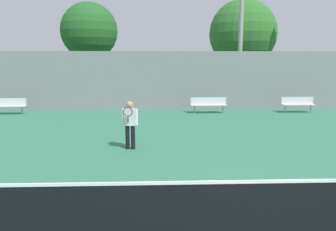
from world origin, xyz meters
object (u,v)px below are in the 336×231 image
Objects in this scene: light_pole_far_right at (242,10)px; tree_green_broad at (89,31)px; tree_green_tall at (243,34)px; bench_courtside_far at (8,104)px; bench_courtside_near at (298,103)px; tennis_player at (130,122)px; bench_adjacent_court at (209,103)px; tennis_net at (260,207)px.

light_pole_far_right reaches higher than tree_green_broad.
bench_courtside_far is at bearing -153.32° from tree_green_tall.
bench_courtside_near is 14.95m from tree_green_broad.
tree_green_tall reaches higher than bench_courtside_far.
tennis_player is at bearing -74.20° from tree_green_broad.
bench_courtside_near is at bearing -0.00° from bench_adjacent_court.
tree_green_tall reaches higher than tree_green_broad.
bench_adjacent_court is (1.21, 12.97, 0.06)m from tennis_net.
tree_green_broad is (-3.87, 13.67, 4.06)m from tennis_player.
bench_courtside_far is 0.94× the size of bench_adjacent_court.
bench_adjacent_court is at bearing 0.00° from bench_courtside_far.
tree_green_tall is (4.98, 20.43, 4.45)m from tennis_net.
tree_green_tall reaches higher than bench_courtside_near.
tree_green_broad is (-6.51, 19.24, 4.49)m from tennis_net.
bench_courtside_near is at bearing -26.04° from tree_green_broad.
bench_courtside_near is at bearing 64.00° from tennis_net.
light_pole_far_right reaches higher than bench_courtside_far.
light_pole_far_right is at bearing -106.04° from tree_green_tall.
bench_adjacent_court is (11.08, 0.00, 0.00)m from bench_courtside_far.
tree_green_tall is (14.85, 7.46, 4.39)m from bench_courtside_far.
bench_courtside_near is 8.76m from tree_green_tall.
light_pole_far_right is (6.02, 9.29, 4.99)m from tennis_player.
light_pole_far_right reaches higher than tree_green_tall.
bench_courtside_far is at bearing -118.22° from tree_green_broad.
bench_courtside_far and bench_adjacent_court have the same top height.
bench_courtside_near is at bearing -79.79° from tree_green_tall.
tree_green_tall is at bearing 76.30° from tennis_net.
tennis_player is 12.14m from light_pole_far_right.
bench_courtside_far is at bearing -180.00° from bench_adjacent_court.
bench_courtside_far is at bearing 180.00° from bench_courtside_near.
bench_courtside_near is 6.39m from light_pole_far_right.
tree_green_broad reaches higher than bench_courtside_near.
tree_green_tall is at bearing 63.19° from bench_adjacent_court.
tennis_player is (-2.64, 5.57, 0.42)m from tennis_net.
bench_adjacent_court is 6.07m from light_pole_far_right.
tennis_player is at bearing -45.66° from bench_courtside_far.
tree_green_broad is (3.36, 6.27, 4.43)m from bench_courtside_far.
bench_adjacent_court is at bearing 84.67° from tennis_net.
tennis_player is 10.36m from bench_courtside_far.
light_pole_far_right is at bearing 65.23° from tennis_player.
tree_green_tall is (1.60, 5.58, -0.96)m from light_pole_far_right.
light_pole_far_right reaches higher than tennis_net.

